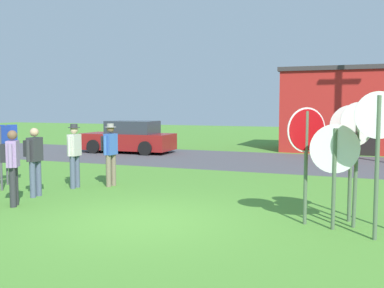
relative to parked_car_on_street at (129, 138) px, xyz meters
The scene contains 15 objects.
ground_plane 13.06m from the parked_car_on_street, 59.43° to the right, with size 80.00×80.00×0.00m, color #518E33.
street_asphalt 6.73m from the parked_car_on_street, ahead, with size 60.00×6.40×0.01m, color #4C4C51.
building_background 11.50m from the parked_car_on_street, 24.67° to the left, with size 7.79×4.35×4.03m.
parked_car_on_street is the anchor object (origin of this frame).
stop_sign_tallest 14.68m from the parked_car_on_street, 44.32° to the right, with size 0.58×0.47×2.29m.
stop_sign_far_back 14.11m from the parked_car_on_street, 47.01° to the right, with size 0.62×0.58×2.20m.
stop_sign_leaning_left 14.61m from the parked_car_on_street, 46.07° to the right, with size 0.86×0.26×1.91m.
stop_sign_rear_right 14.28m from the parked_car_on_street, 43.35° to the right, with size 0.79×0.18×2.25m.
stop_sign_center_cluster 15.40m from the parked_car_on_street, 45.20° to the right, with size 0.75×0.22×2.47m.
person_with_sunhat 9.35m from the parked_car_on_street, 69.46° to the right, with size 0.32×0.57×1.74m.
person_holding_notes 10.56m from the parked_car_on_street, 73.01° to the right, with size 0.36×0.57×1.69m.
person_near_signs 11.63m from the parked_car_on_street, 73.19° to the right, with size 0.46×0.51×1.69m.
person_in_teal 9.09m from the parked_car_on_street, 63.74° to the right, with size 0.41×0.57×1.74m.
info_panel_leftmost 9.13m from the parked_car_on_street, 82.42° to the right, with size 0.41×0.47×1.70m.
info_panel_middle 9.93m from the parked_car_on_street, 80.08° to the right, with size 0.16×0.59×1.70m.
Camera 1 is at (4.12, -7.71, 2.23)m, focal length 42.69 mm.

